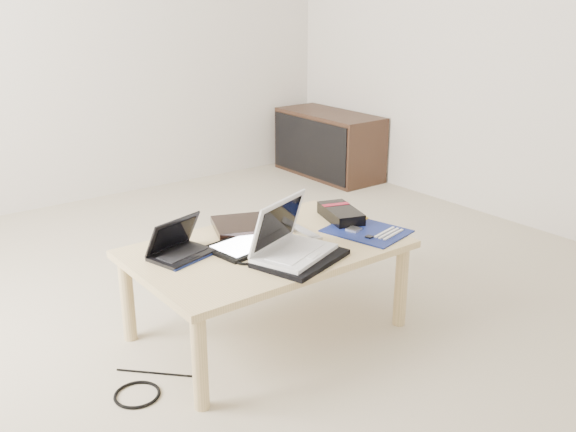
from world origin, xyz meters
TOP-DOWN VIEW (x-y plane):
  - ground at (0.00, 0.00)m, footprint 4.00×4.00m
  - coffee_table at (-0.07, -0.30)m, footprint 1.10×0.70m
  - media_cabinet at (1.77, 1.45)m, footprint 0.41×0.90m
  - book at (-0.01, -0.08)m, footprint 0.37×0.34m
  - netbook at (-0.40, -0.18)m, footprint 0.27×0.23m
  - tablet at (-0.15, -0.26)m, footprint 0.31×0.25m
  - remote at (0.14, -0.29)m, footprint 0.06×0.21m
  - neoprene_sleeve at (-0.05, -0.50)m, footprint 0.40×0.34m
  - white_laptop at (-0.07, -0.46)m, footprint 0.37×0.32m
  - motherboard at (0.38, -0.43)m, footprint 0.34×0.38m
  - gpu_box at (0.39, -0.24)m, footprint 0.20×0.29m
  - cable_coil at (-0.22, -0.38)m, footprint 0.11×0.11m
  - floor_cable_coil at (-0.72, -0.39)m, footprint 0.22×0.22m
  - floor_cable_trail at (-0.59, -0.31)m, footprint 0.24×0.25m

SIDE VIEW (x-z plane):
  - ground at x=0.00m, z-range 0.00..0.00m
  - floor_cable_trail at x=-0.59m, z-range 0.00..0.01m
  - floor_cable_coil at x=-0.72m, z-range 0.00..0.01m
  - media_cabinet at x=1.77m, z-range 0.00..0.50m
  - coffee_table at x=-0.07m, z-range 0.15..0.55m
  - motherboard at x=0.38m, z-range 0.40..0.41m
  - cable_coil at x=-0.22m, z-range 0.40..0.41m
  - tablet at x=-0.15m, z-range 0.40..0.41m
  - remote at x=0.14m, z-range 0.40..0.42m
  - neoprene_sleeve at x=-0.05m, z-range 0.40..0.42m
  - book at x=-0.01m, z-range 0.40..0.43m
  - gpu_box at x=0.39m, z-range 0.40..0.46m
  - netbook at x=-0.40m, z-range 0.35..0.51m
  - white_laptop at x=-0.07m, z-range 0.35..0.58m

